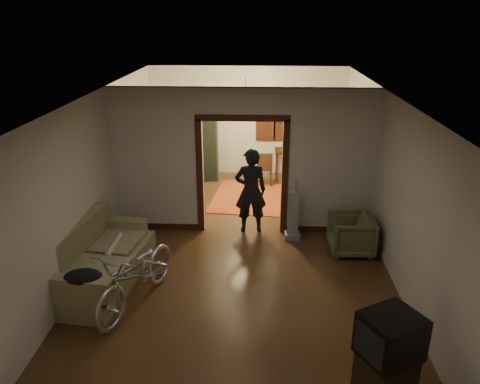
# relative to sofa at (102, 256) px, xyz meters

# --- Properties ---
(floor) EXTENTS (5.00, 8.50, 0.01)m
(floor) POSITION_rel_sofa_xyz_m (2.12, 1.34, -0.50)
(floor) COLOR #382212
(floor) RESTS_ON ground
(ceiling) EXTENTS (5.00, 8.50, 0.01)m
(ceiling) POSITION_rel_sofa_xyz_m (2.12, 1.34, 2.30)
(ceiling) COLOR white
(ceiling) RESTS_ON floor
(wall_back) EXTENTS (5.00, 0.02, 2.80)m
(wall_back) POSITION_rel_sofa_xyz_m (2.12, 5.59, 0.90)
(wall_back) COLOR beige
(wall_back) RESTS_ON floor
(wall_left) EXTENTS (0.02, 8.50, 2.80)m
(wall_left) POSITION_rel_sofa_xyz_m (-0.38, 1.34, 0.90)
(wall_left) COLOR beige
(wall_left) RESTS_ON floor
(wall_right) EXTENTS (0.02, 8.50, 2.80)m
(wall_right) POSITION_rel_sofa_xyz_m (4.62, 1.34, 0.90)
(wall_right) COLOR beige
(wall_right) RESTS_ON floor
(partition_wall) EXTENTS (5.00, 0.14, 2.80)m
(partition_wall) POSITION_rel_sofa_xyz_m (2.12, 2.09, 0.90)
(partition_wall) COLOR beige
(partition_wall) RESTS_ON floor
(door_casing) EXTENTS (1.74, 0.20, 2.32)m
(door_casing) POSITION_rel_sofa_xyz_m (2.12, 2.09, 0.60)
(door_casing) COLOR #38180C
(door_casing) RESTS_ON floor
(far_window) EXTENTS (0.98, 0.06, 1.28)m
(far_window) POSITION_rel_sofa_xyz_m (2.82, 5.55, 1.05)
(far_window) COLOR black
(far_window) RESTS_ON wall_back
(chandelier) EXTENTS (0.24, 0.24, 0.24)m
(chandelier) POSITION_rel_sofa_xyz_m (2.12, 3.84, 1.85)
(chandelier) COLOR #FFE0A5
(chandelier) RESTS_ON ceiling
(light_switch) EXTENTS (0.08, 0.01, 0.12)m
(light_switch) POSITION_rel_sofa_xyz_m (3.17, 2.01, 0.75)
(light_switch) COLOR silver
(light_switch) RESTS_ON partition_wall
(sofa) EXTENTS (1.25, 2.26, 0.99)m
(sofa) POSITION_rel_sofa_xyz_m (0.00, 0.00, 0.00)
(sofa) COLOR #787650
(sofa) RESTS_ON floor
(rolled_paper) EXTENTS (0.10, 0.76, 0.10)m
(rolled_paper) POSITION_rel_sofa_xyz_m (0.10, 0.30, 0.03)
(rolled_paper) COLOR beige
(rolled_paper) RESTS_ON sofa
(jacket) EXTENTS (0.53, 0.40, 0.15)m
(jacket) POSITION_rel_sofa_xyz_m (0.05, -0.91, 0.18)
(jacket) COLOR black
(jacket) RESTS_ON sofa
(bicycle) EXTENTS (1.26, 2.04, 1.01)m
(bicycle) POSITION_rel_sofa_xyz_m (0.69, -0.54, 0.01)
(bicycle) COLOR silver
(bicycle) RESTS_ON floor
(armchair) EXTENTS (0.79, 0.76, 0.70)m
(armchair) POSITION_rel_sofa_xyz_m (4.09, 1.22, -0.15)
(armchair) COLOR #525B33
(armchair) RESTS_ON floor
(tv_stand) EXTENTS (0.71, 0.69, 0.49)m
(tv_stand) POSITION_rel_sofa_xyz_m (3.89, -2.13, -0.25)
(tv_stand) COLOR black
(tv_stand) RESTS_ON floor
(crt_tv) EXTENTS (0.79, 0.76, 0.52)m
(crt_tv) POSITION_rel_sofa_xyz_m (3.89, -2.13, 0.28)
(crt_tv) COLOR black
(crt_tv) RESTS_ON tv_stand
(vacuum) EXTENTS (0.32, 0.26, 0.96)m
(vacuum) POSITION_rel_sofa_xyz_m (3.09, 1.71, -0.02)
(vacuum) COLOR gray
(vacuum) RESTS_ON floor
(person) EXTENTS (0.67, 0.49, 1.69)m
(person) POSITION_rel_sofa_xyz_m (2.28, 2.03, 0.35)
(person) COLOR black
(person) RESTS_ON floor
(oriental_rug) EXTENTS (1.81, 2.25, 0.02)m
(oriental_rug) POSITION_rel_sofa_xyz_m (2.20, 3.80, -0.49)
(oriental_rug) COLOR maroon
(oriental_rug) RESTS_ON floor
(locker) EXTENTS (0.90, 0.54, 1.74)m
(locker) POSITION_rel_sofa_xyz_m (0.95, 5.08, 0.37)
(locker) COLOR #22301D
(locker) RESTS_ON floor
(globe) EXTENTS (0.28, 0.28, 0.28)m
(globe) POSITION_rel_sofa_xyz_m (0.95, 5.08, 1.44)
(globe) COLOR #1E5972
(globe) RESTS_ON locker
(desk) EXTENTS (1.03, 0.62, 0.74)m
(desk) POSITION_rel_sofa_xyz_m (3.34, 5.23, -0.13)
(desk) COLOR black
(desk) RESTS_ON floor
(desk_chair) EXTENTS (0.41, 0.41, 0.85)m
(desk_chair) POSITION_rel_sofa_xyz_m (2.57, 4.69, -0.07)
(desk_chair) COLOR black
(desk_chair) RESTS_ON floor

